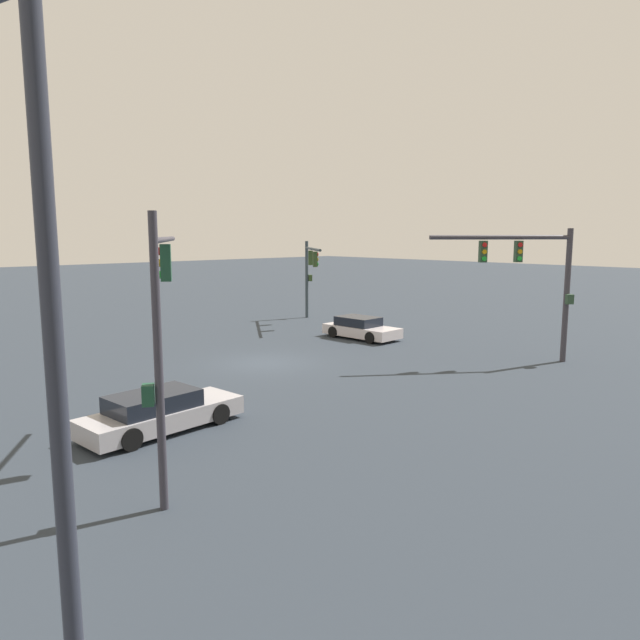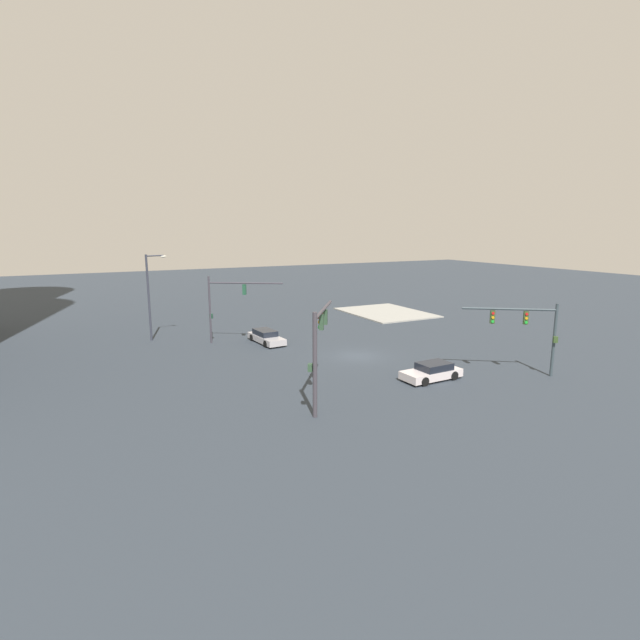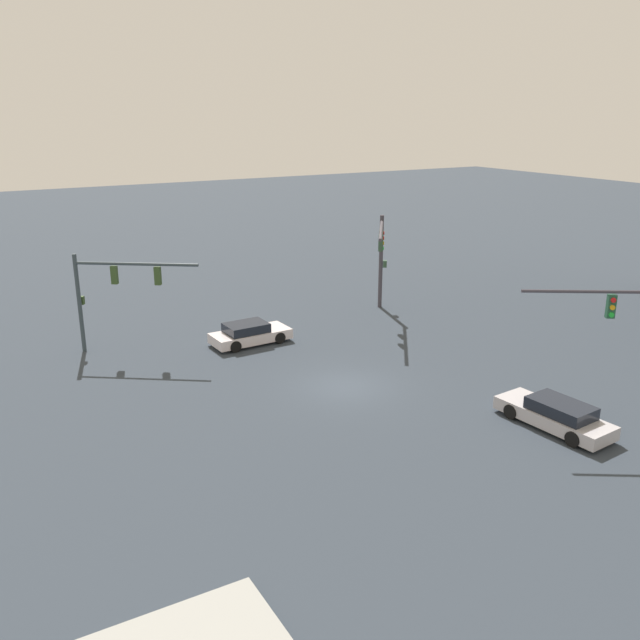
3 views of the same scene
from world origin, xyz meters
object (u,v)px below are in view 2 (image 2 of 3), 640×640
object	(u,v)px
traffic_signal_opposite_side	(529,325)
sedan_car_approaching	(266,337)
traffic_signal_cross_street	(319,339)
streetlamp_curved_arm	(151,292)
traffic_signal_near_corner	(226,299)
sedan_car_waiting_far	(432,372)

from	to	relation	value
traffic_signal_opposite_side	sedan_car_approaching	bearing A→B (deg)	-18.75
traffic_signal_cross_street	streetlamp_curved_arm	bearing A→B (deg)	51.05
traffic_signal_near_corner	streetlamp_curved_arm	world-z (taller)	streetlamp_curved_arm
traffic_signal_near_corner	sedan_car_waiting_far	distance (m)	20.21
traffic_signal_near_corner	sedan_car_waiting_far	bearing A→B (deg)	-28.40
traffic_signal_cross_street	sedan_car_waiting_far	size ratio (longest dim) A/B	1.36
streetlamp_curved_arm	traffic_signal_opposite_side	bearing A→B (deg)	-61.92
traffic_signal_opposite_side	sedan_car_waiting_far	world-z (taller)	traffic_signal_opposite_side
traffic_signal_near_corner	sedan_car_approaching	size ratio (longest dim) A/B	1.25
sedan_car_approaching	traffic_signal_opposite_side	bearing A→B (deg)	31.40
traffic_signal_opposite_side	sedan_car_waiting_far	bearing A→B (deg)	15.99
traffic_signal_cross_street	sedan_car_approaching	bearing A→B (deg)	25.70
sedan_car_waiting_far	traffic_signal_near_corner	bearing A→B (deg)	-62.85
sedan_car_approaching	sedan_car_waiting_far	xyz separation A→B (m)	(-15.79, -6.58, -0.00)
traffic_signal_opposite_side	streetlamp_curved_arm	distance (m)	33.09
traffic_signal_cross_street	streetlamp_curved_arm	size ratio (longest dim) A/B	0.74
streetlamp_curved_arm	sedan_car_approaching	xyz separation A→B (m)	(-6.00, -9.27, -4.13)
traffic_signal_opposite_side	traffic_signal_near_corner	bearing A→B (deg)	-14.94
traffic_signal_cross_street	sedan_car_approaching	size ratio (longest dim) A/B	1.21
traffic_signal_opposite_side	sedan_car_approaching	xyz separation A→B (m)	(18.11, 13.37, -3.15)
traffic_signal_cross_street	streetlamp_curved_arm	distance (m)	23.76
traffic_signal_opposite_side	streetlamp_curved_arm	bearing A→B (deg)	-12.00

